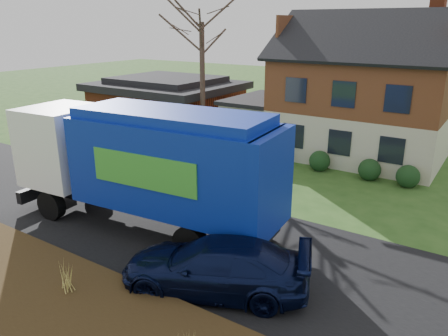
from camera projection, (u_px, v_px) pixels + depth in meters
The scene contains 10 objects.
ground at pixel (187, 235), 16.00m from camera, with size 120.00×120.00×0.00m, color #284E1A.
road at pixel (187, 234), 15.99m from camera, with size 80.00×7.00×0.02m, color black.
mulch_verge at pixel (66, 305), 11.76m from camera, with size 80.00×3.50×0.30m, color #312110.
main_house at pixel (357, 85), 24.94m from camera, with size 12.95×8.95×9.26m.
ranch_house at pixel (167, 103), 32.00m from camera, with size 9.80×8.20×3.70m.
garbage_truck at pixel (147, 161), 15.69m from camera, with size 10.93×3.81×4.59m.
silver_sedan at pixel (158, 167), 21.33m from camera, with size 1.51×4.32×1.42m, color #999CA0.
navy_wagon at pixel (214, 266), 12.44m from camera, with size 2.20×5.40×1.57m, color black.
tree_front_west at pixel (201, 2), 24.86m from camera, with size 3.48×3.48×10.36m.
grass_clump_mid at pixel (67, 277), 12.01m from camera, with size 0.31×0.26×0.87m.
Camera 1 is at (9.09, -11.26, 7.37)m, focal length 35.00 mm.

